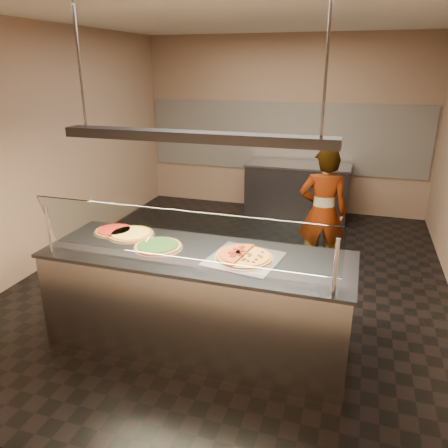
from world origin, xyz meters
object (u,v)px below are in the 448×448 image
(perforated_tray, at_px, (244,258))
(pizza_spinach, at_px, (158,246))
(serving_counter, at_px, (198,299))
(sneeze_guard, at_px, (181,235))
(prep_table, at_px, (297,190))
(pizza_spatula, at_px, (150,241))
(worker, at_px, (323,213))
(pizza_cheese, at_px, (131,234))
(half_pizza_sausage, at_px, (257,258))
(pizza_tomato, at_px, (114,230))
(heat_lamp_housing, at_px, (194,137))
(half_pizza_pepperoni, at_px, (231,254))

(perforated_tray, relative_size, pizza_spinach, 1.46)
(serving_counter, relative_size, sneeze_guard, 1.10)
(prep_table, bearing_deg, pizza_spinach, -99.81)
(pizza_spatula, bearing_deg, worker, 52.19)
(pizza_cheese, relative_size, prep_table, 0.26)
(perforated_tray, xyz_separation_m, half_pizza_sausage, (0.12, -0.00, 0.02))
(pizza_tomato, distance_m, heat_lamp_housing, 1.42)
(serving_counter, xyz_separation_m, pizza_tomato, (-0.97, 0.25, 0.48))
(perforated_tray, distance_m, pizza_tomato, 1.42)
(serving_counter, height_order, pizza_spatula, pizza_spatula)
(perforated_tray, distance_m, prep_table, 4.02)
(sneeze_guard, bearing_deg, serving_counter, 90.00)
(prep_table, bearing_deg, worker, -73.90)
(prep_table, xyz_separation_m, heat_lamp_housing, (-0.31, -3.99, 1.48))
(pizza_tomato, xyz_separation_m, heat_lamp_housing, (0.97, -0.25, 1.01))
(pizza_spinach, distance_m, prep_table, 4.07)
(serving_counter, relative_size, prep_table, 1.59)
(sneeze_guard, relative_size, pizza_tomato, 6.31)
(half_pizza_pepperoni, distance_m, worker, 1.97)
(worker, bearing_deg, pizza_cheese, 36.64)
(serving_counter, distance_m, prep_table, 4.00)
(pizza_spinach, xyz_separation_m, prep_table, (0.69, 3.98, -0.48))
(pizza_cheese, bearing_deg, prep_table, 74.07)
(perforated_tray, distance_m, pizza_spinach, 0.81)
(perforated_tray, relative_size, pizza_cheese, 1.44)
(half_pizza_sausage, distance_m, pizza_cheese, 1.33)
(sneeze_guard, xyz_separation_m, worker, (0.92, 2.21, -0.42))
(pizza_tomato, bearing_deg, worker, 40.63)
(half_pizza_pepperoni, xyz_separation_m, half_pizza_sausage, (0.23, -0.00, -0.01))
(heat_lamp_housing, bearing_deg, serving_counter, -90.00)
(sneeze_guard, distance_m, pizza_tomato, 1.17)
(serving_counter, bearing_deg, pizza_spatula, 172.80)
(worker, bearing_deg, half_pizza_sausage, 70.75)
(pizza_tomato, bearing_deg, perforated_tray, -9.74)
(pizza_spinach, distance_m, pizza_spatula, 0.12)
(pizza_spinach, height_order, prep_table, pizza_spinach)
(sneeze_guard, bearing_deg, worker, 67.37)
(sneeze_guard, xyz_separation_m, half_pizza_sausage, (0.54, 0.35, -0.27))
(pizza_tomato, bearing_deg, heat_lamp_housing, -14.23)
(half_pizza_pepperoni, height_order, half_pizza_sausage, half_pizza_pepperoni)
(pizza_spatula, distance_m, prep_table, 4.04)
(worker, distance_m, heat_lamp_housing, 2.38)
(pizza_cheese, distance_m, pizza_spatula, 0.32)
(sneeze_guard, relative_size, perforated_tray, 3.79)
(perforated_tray, bearing_deg, pizza_tomato, 170.26)
(pizza_cheese, height_order, pizza_spatula, pizza_spatula)
(serving_counter, xyz_separation_m, half_pizza_sausage, (0.54, 0.00, 0.49))
(worker, bearing_deg, pizza_tomato, 32.84)
(serving_counter, height_order, pizza_spinach, pizza_spinach)
(pizza_spinach, relative_size, pizza_spatula, 1.99)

